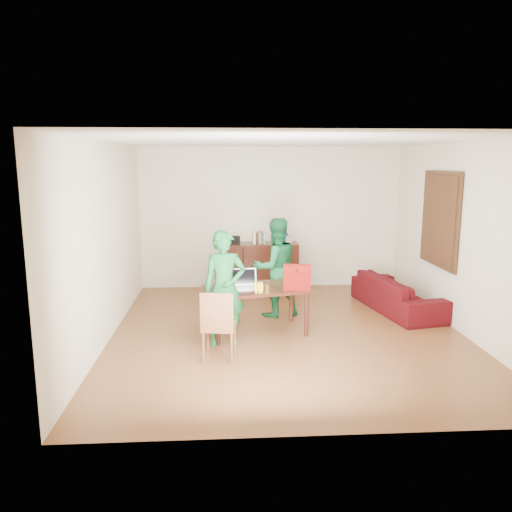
{
  "coord_description": "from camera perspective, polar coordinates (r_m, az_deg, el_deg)",
  "views": [
    {
      "loc": [
        -0.87,
        -6.83,
        2.44
      ],
      "look_at": [
        -0.44,
        0.24,
        1.09
      ],
      "focal_mm": 35.0,
      "sensor_mm": 36.0,
      "label": 1
    }
  ],
  "objects": [
    {
      "name": "chair",
      "position": [
        6.32,
        -4.23,
        -9.41
      ],
      "size": [
        0.45,
        0.44,
        0.89
      ],
      "rotation": [
        0.0,
        0.0,
        -0.14
      ],
      "color": "brown",
      "rests_on": "ground"
    },
    {
      "name": "room",
      "position": [
        7.1,
        3.65,
        1.61
      ],
      "size": [
        5.2,
        5.7,
        2.9
      ],
      "color": "#4E3013",
      "rests_on": "ground"
    },
    {
      "name": "red_bag",
      "position": [
        7.01,
        4.7,
        -2.67
      ],
      "size": [
        0.41,
        0.27,
        0.28
      ],
      "primitive_type": "cube",
      "rotation": [
        0.0,
        0.0,
        -0.14
      ],
      "color": "maroon",
      "rests_on": "table"
    },
    {
      "name": "sofa",
      "position": [
        8.59,
        15.82,
        -4.18
      ],
      "size": [
        1.1,
        2.03,
        0.56
      ],
      "primitive_type": "imported",
      "rotation": [
        0.0,
        0.0,
        1.76
      ],
      "color": "#360711",
      "rests_on": "ground"
    },
    {
      "name": "person_far",
      "position": [
        7.89,
        2.25,
        -1.31
      ],
      "size": [
        0.92,
        0.81,
        1.57
      ],
      "primitive_type": "imported",
      "rotation": [
        0.0,
        0.0,
        3.48
      ],
      "color": "#145D30",
      "rests_on": "ground"
    },
    {
      "name": "table",
      "position": [
        7.13,
        0.1,
        -4.22
      ],
      "size": [
        1.57,
        1.09,
        0.67
      ],
      "rotation": [
        0.0,
        0.0,
        0.21
      ],
      "color": "black",
      "rests_on": "ground"
    },
    {
      "name": "laptop",
      "position": [
        7.05,
        -1.24,
        -3.35
      ],
      "size": [
        0.38,
        0.28,
        0.26
      ],
      "rotation": [
        0.0,
        0.0,
        0.08
      ],
      "color": "white",
      "rests_on": "table"
    },
    {
      "name": "bananas",
      "position": [
        6.77,
        0.32,
        -4.06
      ],
      "size": [
        0.18,
        0.13,
        0.06
      ],
      "primitive_type": null,
      "rotation": [
        0.0,
        0.0,
        0.13
      ],
      "color": "gold",
      "rests_on": "table"
    },
    {
      "name": "person_near",
      "position": [
        6.65,
        -3.61,
        -3.71
      ],
      "size": [
        0.6,
        0.42,
        1.56
      ],
      "primitive_type": "imported",
      "rotation": [
        0.0,
        0.0,
        0.09
      ],
      "color": "#15622A",
      "rests_on": "ground"
    },
    {
      "name": "bottle",
      "position": [
        6.72,
        1.28,
        -3.75
      ],
      "size": [
        0.06,
        0.06,
        0.16
      ],
      "primitive_type": "cylinder",
      "rotation": [
        0.0,
        0.0,
        -0.18
      ],
      "color": "#543313",
      "rests_on": "table"
    }
  ]
}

